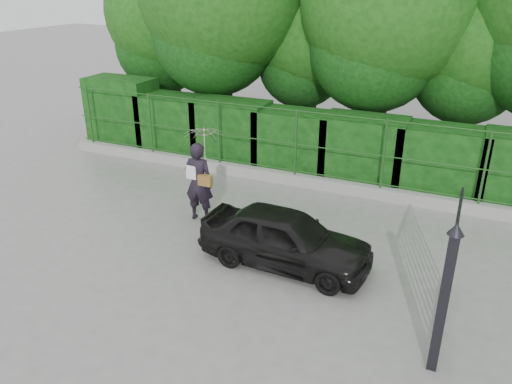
% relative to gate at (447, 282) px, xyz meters
% --- Properties ---
extents(ground, '(80.00, 80.00, 0.00)m').
position_rel_gate_xyz_m(ground, '(-4.60, 0.72, -1.19)').
color(ground, gray).
extents(kerb, '(14.00, 0.25, 0.30)m').
position_rel_gate_xyz_m(kerb, '(-4.60, 5.22, -1.04)').
color(kerb, '#9E9E99').
rests_on(kerb, ground).
extents(fence, '(14.13, 0.06, 1.80)m').
position_rel_gate_xyz_m(fence, '(-4.38, 5.22, 0.01)').
color(fence, '#1E4D1B').
rests_on(fence, kerb).
extents(hedge, '(14.20, 1.20, 2.22)m').
position_rel_gate_xyz_m(hedge, '(-4.81, 6.22, -0.25)').
color(hedge, black).
rests_on(hedge, ground).
extents(gate, '(0.22, 2.33, 2.36)m').
position_rel_gate_xyz_m(gate, '(0.00, 0.00, 0.00)').
color(gate, black).
rests_on(gate, ground).
extents(woman, '(0.95, 0.89, 2.22)m').
position_rel_gate_xyz_m(woman, '(-5.41, 2.38, 0.20)').
color(woman, black).
rests_on(woman, ground).
extents(car, '(3.45, 1.52, 1.16)m').
position_rel_gate_xyz_m(car, '(-2.98, 1.31, -0.61)').
color(car, black).
rests_on(car, ground).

